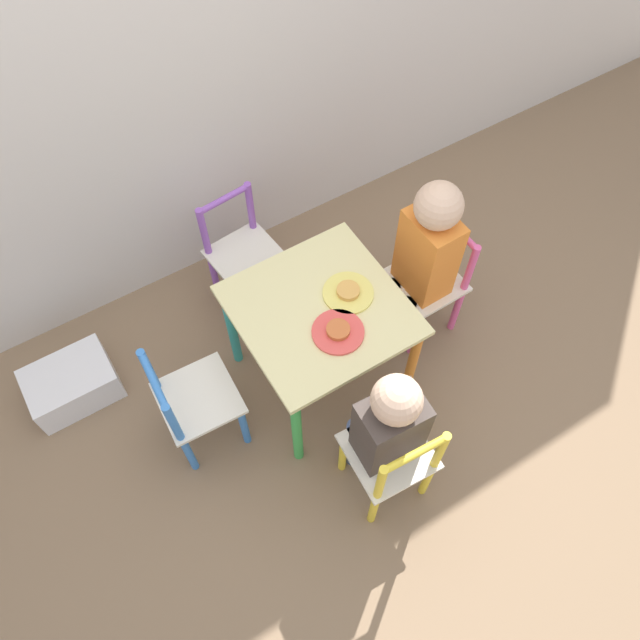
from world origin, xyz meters
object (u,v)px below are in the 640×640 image
chair_blue (193,403)px  storage_bin (72,384)px  plate_front (338,331)px  plate_right (348,292)px  child_right (424,254)px  chair_yellow (392,459)px  child_front (386,424)px  chair_purple (244,256)px  chair_pink (428,282)px  kids_table (320,321)px

chair_blue → storage_bin: bearing=43.2°
plate_front → plate_right: (0.11, 0.11, 0.00)m
chair_blue → child_right: size_ratio=0.66×
chair_yellow → child_front: 0.17m
chair_blue → chair_purple: same height
chair_yellow → storage_bin: bearing=-45.1°
chair_pink → storage_bin: bearing=-108.5°
chair_pink → child_right: bearing=-90.0°
chair_pink → kids_table: bearing=-90.0°
chair_blue → child_front: (0.47, -0.46, 0.16)m
child_front → child_right: child_right is taller
plate_front → child_right: bearing=15.2°
chair_purple → child_right: (0.49, -0.49, 0.22)m
kids_table → storage_bin: (-0.85, 0.43, -0.33)m
kids_table → chair_purple: 0.52m
chair_purple → chair_yellow: bearing=-94.8°
kids_table → chair_purple: (-0.05, 0.50, -0.15)m
kids_table → plate_front: bearing=-90.0°
kids_table → child_right: child_right is taller
kids_table → plate_right: size_ratio=3.15×
plate_front → storage_bin: 1.09m
chair_yellow → plate_front: chair_yellow is taller
plate_front → plate_right: bearing=45.0°
child_right → plate_front: bearing=-75.9°
kids_table → chair_yellow: bearing=-93.7°
chair_yellow → chair_pink: 0.73m
child_front → plate_right: size_ratio=4.13×
chair_yellow → child_right: size_ratio=0.66×
chair_pink → plate_right: bearing=-89.7°
chair_blue → chair_purple: size_ratio=1.00×
chair_yellow → plate_front: 0.45m
kids_table → child_right: 0.45m
chair_yellow → storage_bin: chair_yellow is taller
child_right → chair_blue: bearing=-92.0°
child_right → plate_front: 0.46m
plate_front → chair_purple: bearing=94.8°
chair_yellow → child_right: (0.47, 0.51, 0.22)m
chair_blue → child_right: child_right is taller
chair_yellow → plate_right: bearing=-102.4°
kids_table → chair_purple: chair_purple is taller
child_front → plate_front: (0.03, 0.32, 0.07)m
kids_table → storage_bin: kids_table is taller
kids_table → chair_pink: size_ratio=1.03×
chair_blue → plate_front: (0.50, -0.13, 0.24)m
child_right → storage_bin: (-1.29, 0.42, -0.40)m
chair_pink → plate_front: size_ratio=3.08×
chair_purple → child_front: size_ratio=0.74×
chair_purple → plate_front: (0.05, -0.61, 0.24)m
chair_pink → child_front: size_ratio=0.74×
child_front → child_right: (0.47, 0.44, 0.05)m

